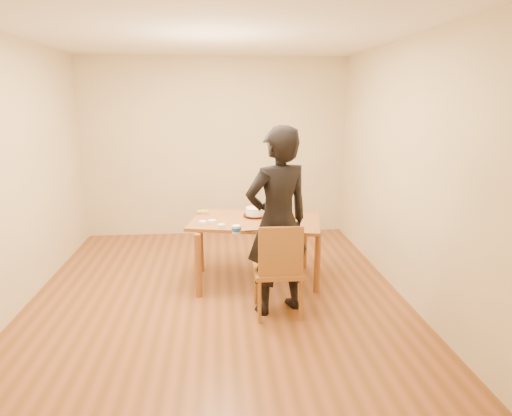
{
  "coord_description": "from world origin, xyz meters",
  "views": [
    {
      "loc": [
        0.03,
        -4.34,
        2.09
      ],
      "look_at": [
        0.44,
        0.27,
        0.9
      ],
      "focal_mm": 30.0,
      "sensor_mm": 36.0,
      "label": 1
    }
  ],
  "objects": [
    {
      "name": "room_shell",
      "position": [
        0.0,
        0.34,
        1.35
      ],
      "size": [
        4.0,
        4.5,
        2.7
      ],
      "color": "brown",
      "rests_on": "ground"
    },
    {
      "name": "dining_table",
      "position": [
        0.44,
        0.32,
        0.73
      ],
      "size": [
        1.59,
        1.14,
        0.04
      ],
      "primitive_type": "cube",
      "rotation": [
        0.0,
        0.0,
        -0.21
      ],
      "color": "brown",
      "rests_on": "floor"
    },
    {
      "name": "dining_chair",
      "position": [
        0.59,
        -0.45,
        0.45
      ],
      "size": [
        0.47,
        0.47,
        0.04
      ],
      "primitive_type": "cube",
      "rotation": [
        0.0,
        0.0,
        -0.01
      ],
      "color": "brown",
      "rests_on": "floor"
    },
    {
      "name": "cake_plate",
      "position": [
        0.46,
        0.47,
        0.76
      ],
      "size": [
        0.29,
        0.29,
        0.02
      ],
      "primitive_type": "cylinder",
      "color": "#B5220C",
      "rests_on": "dining_table"
    },
    {
      "name": "cake",
      "position": [
        0.46,
        0.47,
        0.81
      ],
      "size": [
        0.23,
        0.23,
        0.07
      ],
      "primitive_type": "cylinder",
      "color": "white",
      "rests_on": "cake_plate"
    },
    {
      "name": "frosting_dome",
      "position": [
        0.46,
        0.47,
        0.86
      ],
      "size": [
        0.23,
        0.23,
        0.03
      ],
      "primitive_type": "ellipsoid",
      "color": "white",
      "rests_on": "cake"
    },
    {
      "name": "frosting_tub",
      "position": [
        0.2,
        -0.15,
        0.79
      ],
      "size": [
        0.09,
        0.09,
        0.08
      ],
      "primitive_type": "cylinder",
      "color": "white",
      "rests_on": "dining_table"
    },
    {
      "name": "frosting_lid",
      "position": [
        0.22,
        0.01,
        0.75
      ],
      "size": [
        0.1,
        0.1,
        0.01
      ],
      "primitive_type": "cylinder",
      "color": "#1A2CAF",
      "rests_on": "dining_table"
    },
    {
      "name": "frosting_dollop",
      "position": [
        0.22,
        0.01,
        0.77
      ],
      "size": [
        0.04,
        0.04,
        0.02
      ],
      "primitive_type": "ellipsoid",
      "color": "white",
      "rests_on": "frosting_lid"
    },
    {
      "name": "ramekin_green",
      "position": [
        0.05,
        0.05,
        0.77
      ],
      "size": [
        0.08,
        0.08,
        0.04
      ],
      "primitive_type": "cylinder",
      "color": "white",
      "rests_on": "dining_table"
    },
    {
      "name": "ramekin_yellow",
      "position": [
        -0.05,
        0.21,
        0.77
      ],
      "size": [
        0.09,
        0.09,
        0.04
      ],
      "primitive_type": "cylinder",
      "color": "white",
      "rests_on": "dining_table"
    },
    {
      "name": "ramekin_multi",
      "position": [
        -0.15,
        0.17,
        0.77
      ],
      "size": [
        0.09,
        0.09,
        0.04
      ],
      "primitive_type": "cylinder",
      "color": "white",
      "rests_on": "dining_table"
    },
    {
      "name": "candy_box_pink",
      "position": [
        -0.16,
        0.64,
        0.76
      ],
      "size": [
        0.12,
        0.07,
        0.02
      ],
      "primitive_type": "cube",
      "rotation": [
        0.0,
        0.0,
        -0.09
      ],
      "color": "#EF388C",
      "rests_on": "dining_table"
    },
    {
      "name": "candy_box_green",
      "position": [
        -0.16,
        0.65,
        0.78
      ],
      "size": [
        0.13,
        0.07,
        0.02
      ],
      "primitive_type": "cube",
      "rotation": [
        0.0,
        0.0,
        0.07
      ],
      "color": "green",
      "rests_on": "candy_box_pink"
    },
    {
      "name": "spatula",
      "position": [
        0.36,
        -0.1,
        0.75
      ],
      "size": [
        0.14,
        0.02,
        0.01
      ],
      "primitive_type": "cube",
      "rotation": [
        0.0,
        0.0,
        0.07
      ],
      "color": "black",
      "rests_on": "dining_table"
    },
    {
      "name": "person",
      "position": [
        0.59,
        -0.41,
        0.93
      ],
      "size": [
        0.79,
        0.66,
        1.86
      ],
      "primitive_type": "imported",
      "rotation": [
        0.0,
        0.0,
        3.51
      ],
      "color": "black",
      "rests_on": "floor"
    }
  ]
}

